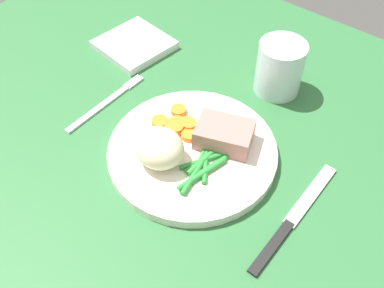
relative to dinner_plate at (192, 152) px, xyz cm
name	(u,v)px	position (x,y,z in cm)	size (l,w,h in cm)	color
dining_table	(207,169)	(2.83, 0.08, -1.80)	(120.00, 90.00, 2.00)	#2D6B38
dinner_plate	(192,152)	(0.00, 0.00, 0.00)	(24.62, 24.62, 1.60)	white
meat_portion	(227,136)	(3.32, 3.88, 2.44)	(8.00, 5.60, 3.28)	#B2756B
mashed_potatoes	(159,148)	(-2.22, -4.43, 3.36)	(7.18, 6.50, 5.11)	beige
carrot_slices	(178,125)	(-4.35, 2.03, 1.29)	(7.44, 6.15, 1.13)	orange
green_beans	(203,168)	(3.53, -2.05, 1.18)	(4.75, 10.65, 0.87)	#2D8C38
fork	(106,103)	(-17.86, -0.26, -0.60)	(1.44, 16.60, 0.40)	silver
knife	(293,219)	(17.06, -0.29, -0.60)	(1.70, 20.50, 0.64)	black
water_glass	(279,71)	(1.86, 20.38, 2.96)	(7.65, 7.65, 8.86)	silver
napkin	(134,45)	(-24.58, 13.62, -0.09)	(11.77, 11.66, 1.43)	white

